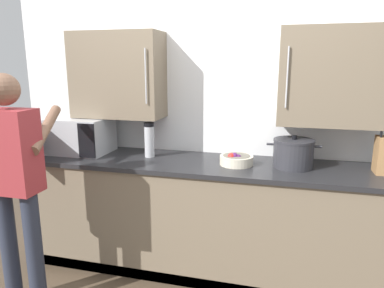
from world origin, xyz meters
TOP-DOWN VIEW (x-y plane):
  - back_wall_tiled at (0.00, 1.15)m, footprint 3.71×0.44m
  - counter_unit at (0.00, 0.84)m, footprint 3.13×0.65m
  - microwave_oven at (-1.20, 0.87)m, footprint 0.52×0.73m
  - fruit_bowl at (0.19, 0.82)m, footprint 0.25×0.25m
  - thermos_flask at (-0.53, 0.88)m, footprint 0.08×0.08m
  - knife_block at (1.20, 0.87)m, footprint 0.11×0.15m
  - stock_pot at (0.60, 0.87)m, footprint 0.39×0.29m
  - person_figure at (-1.15, 0.06)m, footprint 0.44×0.61m

SIDE VIEW (x-z plane):
  - counter_unit at x=0.00m, z-range 0.00..0.91m
  - fruit_bowl at x=0.19m, z-range 0.90..1.00m
  - person_figure at x=-1.15m, z-range 0.16..1.76m
  - stock_pot at x=0.60m, z-range 0.89..1.13m
  - knife_block at x=1.20m, z-range 0.87..1.21m
  - thermos_flask at x=-0.53m, z-range 0.91..1.19m
  - microwave_oven at x=-1.20m, z-range 0.91..1.21m
  - back_wall_tiled at x=0.00m, z-range 0.08..2.60m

